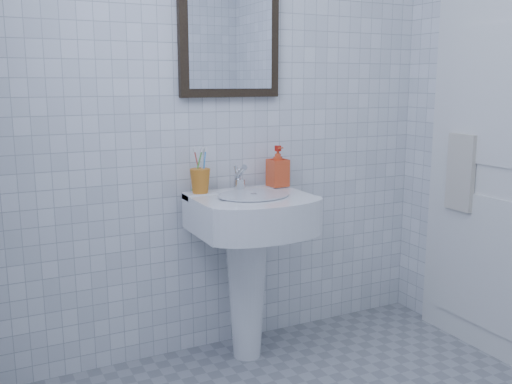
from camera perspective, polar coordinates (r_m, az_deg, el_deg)
wall_back at (r=2.75m, az=-2.70°, el=9.67°), size 2.20×0.02×2.50m
washbasin at (r=2.67m, az=-0.74°, el=-5.67°), size 0.53×0.39×0.82m
faucet at (r=2.68m, az=-1.65°, el=1.25°), size 0.05×0.11×0.13m
toothbrush_cup at (r=2.63m, az=-5.60°, el=1.11°), size 0.12×0.12×0.11m
soap_dispenser at (r=2.78m, az=2.19°, el=2.59°), size 0.09×0.09×0.20m
wall_mirror at (r=2.75m, az=-2.64°, el=15.93°), size 0.50×0.04×0.62m
bathroom_door at (r=2.90m, az=22.97°, el=3.93°), size 0.04×0.80×2.00m
towel_ring at (r=3.00m, az=20.27°, el=5.28°), size 0.01×0.18×0.18m
hand_towel at (r=3.00m, az=19.78°, el=1.86°), size 0.03×0.16×0.38m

